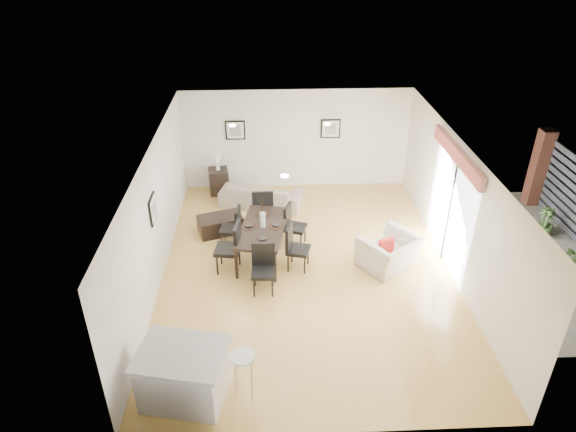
{
  "coord_description": "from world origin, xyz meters",
  "views": [
    {
      "loc": [
        -0.79,
        -8.79,
        6.38
      ],
      "look_at": [
        -0.38,
        0.4,
        1.08
      ],
      "focal_mm": 32.0,
      "sensor_mm": 36.0,
      "label": 1
    }
  ],
  "objects_px": {
    "bar_stool": "(243,361)",
    "sofa": "(261,195)",
    "dining_chair_enear": "(294,245)",
    "kitchen_island": "(184,374)",
    "dining_table": "(263,230)",
    "side_table": "(219,181)",
    "dining_chair_head": "(263,265)",
    "armchair": "(389,252)",
    "dining_chair_wfar": "(234,225)",
    "dining_chair_foot": "(263,208)",
    "dining_chair_efar": "(292,223)",
    "coffee_table": "(220,224)",
    "dining_chair_wnear": "(232,245)"
  },
  "relations": [
    {
      "from": "side_table",
      "to": "bar_stool",
      "type": "relative_size",
      "value": 0.83
    },
    {
      "from": "sofa",
      "to": "dining_chair_foot",
      "type": "distance_m",
      "value": 1.26
    },
    {
      "from": "dining_chair_foot",
      "to": "dining_chair_efar",
      "type": "bearing_deg",
      "value": 134.83
    },
    {
      "from": "dining_table",
      "to": "dining_chair_enear",
      "type": "distance_m",
      "value": 0.79
    },
    {
      "from": "bar_stool",
      "to": "dining_chair_head",
      "type": "bearing_deg",
      "value": 83.29
    },
    {
      "from": "bar_stool",
      "to": "sofa",
      "type": "bearing_deg",
      "value": 87.65
    },
    {
      "from": "side_table",
      "to": "coffee_table",
      "type": "bearing_deg",
      "value": -85.1
    },
    {
      "from": "kitchen_island",
      "to": "bar_stool",
      "type": "xyz_separation_m",
      "value": [
        0.9,
        0.0,
        0.24
      ]
    },
    {
      "from": "dining_chair_wnear",
      "to": "dining_chair_wfar",
      "type": "bearing_deg",
      "value": -171.56
    },
    {
      "from": "dining_chair_wfar",
      "to": "dining_chair_enear",
      "type": "distance_m",
      "value": 1.56
    },
    {
      "from": "dining_chair_efar",
      "to": "kitchen_island",
      "type": "bearing_deg",
      "value": 176.14
    },
    {
      "from": "armchair",
      "to": "kitchen_island",
      "type": "relative_size",
      "value": 0.76
    },
    {
      "from": "dining_chair_wnear",
      "to": "dining_chair_wfar",
      "type": "xyz_separation_m",
      "value": [
        -0.01,
        0.91,
        -0.08
      ]
    },
    {
      "from": "dining_chair_foot",
      "to": "kitchen_island",
      "type": "relative_size",
      "value": 0.73
    },
    {
      "from": "dining_chair_wnear",
      "to": "side_table",
      "type": "bearing_deg",
      "value": -163.71
    },
    {
      "from": "dining_chair_enear",
      "to": "kitchen_island",
      "type": "height_order",
      "value": "dining_chair_enear"
    },
    {
      "from": "sofa",
      "to": "dining_chair_head",
      "type": "xyz_separation_m",
      "value": [
        0.06,
        -3.47,
        0.27
      ]
    },
    {
      "from": "armchair",
      "to": "bar_stool",
      "type": "relative_size",
      "value": 1.37
    },
    {
      "from": "sofa",
      "to": "dining_table",
      "type": "height_order",
      "value": "dining_table"
    },
    {
      "from": "dining_chair_head",
      "to": "side_table",
      "type": "distance_m",
      "value": 4.41
    },
    {
      "from": "dining_chair_wnear",
      "to": "dining_table",
      "type": "bearing_deg",
      "value": 134.11
    },
    {
      "from": "dining_chair_wfar",
      "to": "bar_stool",
      "type": "xyz_separation_m",
      "value": [
        0.34,
        -4.21,
        0.16
      ]
    },
    {
      "from": "dining_table",
      "to": "side_table",
      "type": "relative_size",
      "value": 2.91
    },
    {
      "from": "dining_chair_head",
      "to": "dining_chair_foot",
      "type": "relative_size",
      "value": 0.94
    },
    {
      "from": "dining_chair_enear",
      "to": "dining_chair_foot",
      "type": "bearing_deg",
      "value": 38.69
    },
    {
      "from": "sofa",
      "to": "dining_chair_wfar",
      "type": "height_order",
      "value": "dining_chair_wfar"
    },
    {
      "from": "sofa",
      "to": "dining_chair_enear",
      "type": "relative_size",
      "value": 2.05
    },
    {
      "from": "dining_table",
      "to": "dining_chair_efar",
      "type": "bearing_deg",
      "value": 47.28
    },
    {
      "from": "dining_chair_enear",
      "to": "bar_stool",
      "type": "xyz_separation_m",
      "value": [
        -0.95,
        -3.33,
        0.14
      ]
    },
    {
      "from": "dining_chair_enear",
      "to": "dining_table",
      "type": "bearing_deg",
      "value": 72.4
    },
    {
      "from": "dining_chair_wnear",
      "to": "dining_chair_efar",
      "type": "bearing_deg",
      "value": 134.21
    },
    {
      "from": "dining_chair_enear",
      "to": "coffee_table",
      "type": "height_order",
      "value": "dining_chair_enear"
    },
    {
      "from": "dining_chair_wfar",
      "to": "dining_chair_foot",
      "type": "bearing_deg",
      "value": 144.8
    },
    {
      "from": "dining_chair_efar",
      "to": "coffee_table",
      "type": "xyz_separation_m",
      "value": [
        -1.66,
        0.6,
        -0.34
      ]
    },
    {
      "from": "sofa",
      "to": "bar_stool",
      "type": "xyz_separation_m",
      "value": [
        -0.25,
        -6.1,
        0.4
      ]
    },
    {
      "from": "dining_chair_wfar",
      "to": "dining_chair_efar",
      "type": "distance_m",
      "value": 1.3
    },
    {
      "from": "dining_chair_head",
      "to": "coffee_table",
      "type": "bearing_deg",
      "value": 117.17
    },
    {
      "from": "dining_chair_enear",
      "to": "side_table",
      "type": "xyz_separation_m",
      "value": [
        -1.83,
        3.55,
        -0.22
      ]
    },
    {
      "from": "side_table",
      "to": "kitchen_island",
      "type": "relative_size",
      "value": 0.46
    },
    {
      "from": "dining_chair_head",
      "to": "kitchen_island",
      "type": "xyz_separation_m",
      "value": [
        -1.21,
        -2.63,
        -0.1
      ]
    },
    {
      "from": "armchair",
      "to": "bar_stool",
      "type": "bearing_deg",
      "value": 12.06
    },
    {
      "from": "armchair",
      "to": "kitchen_island",
      "type": "height_order",
      "value": "kitchen_island"
    },
    {
      "from": "dining_table",
      "to": "dining_chair_head",
      "type": "bearing_deg",
      "value": -79.2
    },
    {
      "from": "sofa",
      "to": "dining_chair_foot",
      "type": "bearing_deg",
      "value": 107.08
    },
    {
      "from": "dining_chair_wnear",
      "to": "dining_chair_enear",
      "type": "relative_size",
      "value": 1.12
    },
    {
      "from": "coffee_table",
      "to": "dining_chair_wnear",
      "type": "bearing_deg",
      "value": -95.54
    },
    {
      "from": "dining_chair_enear",
      "to": "sofa",
      "type": "bearing_deg",
      "value": 30.36
    },
    {
      "from": "side_table",
      "to": "sofa",
      "type": "bearing_deg",
      "value": -34.47
    },
    {
      "from": "armchair",
      "to": "side_table",
      "type": "distance_m",
      "value": 5.25
    },
    {
      "from": "dining_chair_wfar",
      "to": "dining_chair_foot",
      "type": "distance_m",
      "value": 0.94
    }
  ]
}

